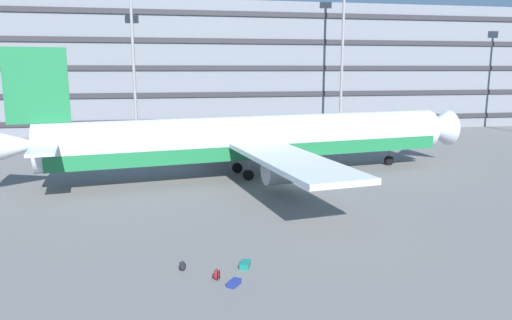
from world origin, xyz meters
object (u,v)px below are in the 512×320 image
object	(u,v)px
suitcase_red	(245,265)
backpack_navy	(183,266)
suitcase_large	(234,283)
airliner	(254,139)
backpack_silver	(216,275)

from	to	relation	value
suitcase_red	backpack_navy	xyz separation A→B (m)	(-2.94, 0.15, 0.08)
suitcase_large	airliner	bearing A→B (deg)	77.30
suitcase_large	backpack_silver	distance (m)	1.01
backpack_silver	airliner	bearing A→B (deg)	75.04
airliner	backpack_silver	size ratio (longest dim) A/B	75.65
airliner	suitcase_red	distance (m)	20.17
suitcase_red	backpack_silver	bearing A→B (deg)	-143.34
airliner	suitcase_large	size ratio (longest dim) A/B	54.58
airliner	suitcase_red	xyz separation A→B (m)	(-4.01, -19.52, -3.09)
suitcase_red	backpack_navy	world-z (taller)	backpack_navy
suitcase_large	backpack_silver	size ratio (longest dim) A/B	1.39
suitcase_large	suitcase_red	bearing A→B (deg)	66.50
airliner	backpack_navy	world-z (taller)	airliner
airliner	suitcase_red	bearing A→B (deg)	-101.62
suitcase_large	backpack_navy	distance (m)	2.92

